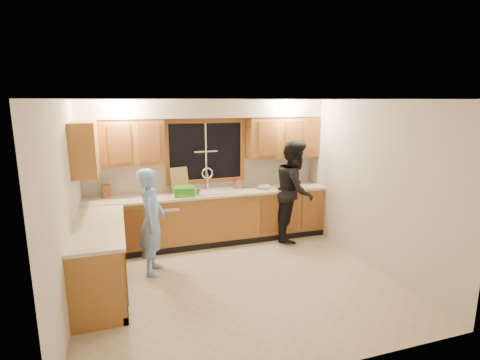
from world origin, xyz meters
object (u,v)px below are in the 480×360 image
at_px(woman, 295,190).
at_px(soap_bottle, 239,183).
at_px(dishwasher, 162,225).
at_px(bowl, 264,187).
at_px(sink, 210,195).
at_px(man, 152,222).
at_px(stove, 98,278).
at_px(dish_crate, 185,191).
at_px(knife_block, 106,191).

xyz_separation_m(woman, soap_bottle, (-0.93, 0.41, 0.12)).
height_order(dishwasher, bowl, bowl).
bearing_deg(sink, dishwasher, -179.01).
relative_size(man, woman, 0.86).
xyz_separation_m(stove, dish_crate, (1.33, 1.71, 0.55)).
distance_m(knife_block, dish_crate, 1.28).
bearing_deg(dish_crate, bowl, 2.39).
xyz_separation_m(stove, soap_bottle, (2.36, 1.95, 0.57)).
height_order(stove, soap_bottle, soap_bottle).
bearing_deg(woman, stove, 148.24).
bearing_deg(soap_bottle, knife_block, 178.78).
xyz_separation_m(stove, woman, (3.29, 1.53, 0.46)).
bearing_deg(dish_crate, stove, -127.98).
bearing_deg(knife_block, dishwasher, -24.00).
relative_size(stove, woman, 0.50).
xyz_separation_m(sink, dishwasher, (-0.85, -0.01, -0.45)).
xyz_separation_m(sink, knife_block, (-1.71, 0.17, 0.16)).
bearing_deg(soap_bottle, stove, -140.51).
bearing_deg(dishwasher, soap_bottle, 5.59).
xyz_separation_m(man, bowl, (2.07, 0.85, 0.17)).
bearing_deg(bowl, soap_bottle, 156.82).
bearing_deg(soap_bottle, dishwasher, -174.41).
bearing_deg(sink, dish_crate, -165.96).
relative_size(woman, soap_bottle, 8.65).
distance_m(stove, man, 1.21).
height_order(woman, knife_block, woman).
bearing_deg(dish_crate, man, -128.07).
xyz_separation_m(man, dish_crate, (0.62, 0.79, 0.22)).
xyz_separation_m(woman, bowl, (-0.50, 0.23, 0.04)).
xyz_separation_m(dishwasher, soap_bottle, (1.41, 0.14, 0.61)).
height_order(stove, bowl, bowl).
bearing_deg(bowl, sink, 176.74).
distance_m(stove, woman, 3.66).
distance_m(dishwasher, man, 1.00).
height_order(dishwasher, soap_bottle, soap_bottle).
relative_size(man, knife_block, 7.33).
bearing_deg(knife_block, sink, -17.51).
xyz_separation_m(stove, bowl, (2.79, 1.77, 0.50)).
height_order(soap_bottle, bowl, soap_bottle).
bearing_deg(knife_block, dish_crate, -24.83).
relative_size(man, soap_bottle, 7.44).
distance_m(dishwasher, dish_crate, 0.71).
distance_m(knife_block, soap_bottle, 2.28).
bearing_deg(dish_crate, sink, 14.04).
distance_m(sink, soap_bottle, 0.60).
relative_size(stove, soap_bottle, 4.30).
xyz_separation_m(sink, soap_bottle, (0.56, 0.12, 0.16)).
distance_m(dish_crate, bowl, 1.45).
height_order(sink, dishwasher, sink).
relative_size(man, dish_crate, 4.66).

